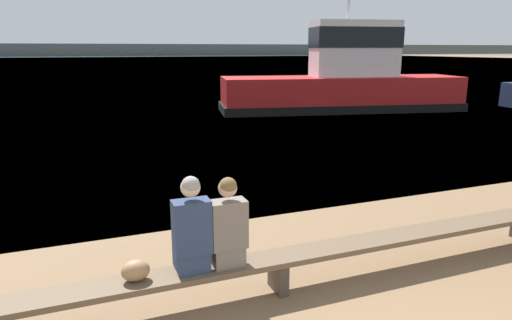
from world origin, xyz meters
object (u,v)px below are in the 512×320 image
(bench_main, at_px, (278,261))
(tugboat_red, at_px, (345,83))
(person_right, at_px, (228,227))
(shopping_bag, at_px, (136,271))
(person_left, at_px, (191,230))

(bench_main, relative_size, tugboat_red, 0.76)
(person_right, xyz_separation_m, tugboat_red, (9.78, 13.30, 0.36))
(person_right, xyz_separation_m, shopping_bag, (-0.97, 0.01, -0.32))
(shopping_bag, bearing_deg, tugboat_red, 51.04)
(shopping_bag, bearing_deg, person_right, -0.30)
(shopping_bag, bearing_deg, person_left, -0.62)
(person_left, height_order, shopping_bag, person_left)
(person_left, relative_size, person_right, 1.05)
(person_left, xyz_separation_m, shopping_bag, (-0.58, 0.01, -0.35))
(bench_main, xyz_separation_m, tugboat_red, (9.18, 13.30, 0.87))
(person_right, bearing_deg, bench_main, -0.25)
(person_left, bearing_deg, shopping_bag, 179.38)
(bench_main, bearing_deg, shopping_bag, 179.72)
(person_right, height_order, tugboat_red, tugboat_red)
(person_right, distance_m, tugboat_red, 16.51)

